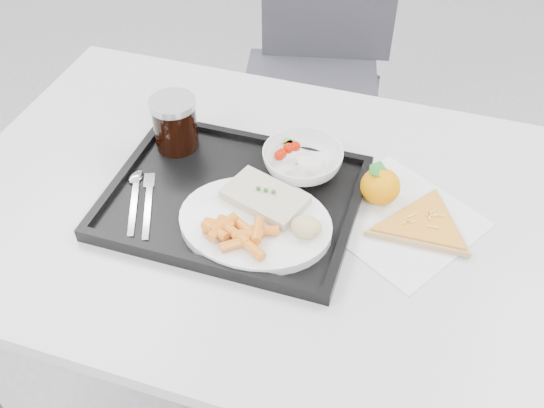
% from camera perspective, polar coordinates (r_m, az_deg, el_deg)
% --- Properties ---
extents(table, '(1.20, 0.80, 0.75)m').
position_cam_1_polar(table, '(1.17, -0.30, -2.29)').
color(table, silver).
rests_on(table, ground).
extents(chair, '(0.50, 0.50, 0.93)m').
position_cam_1_polar(chair, '(1.96, 4.34, 13.88)').
color(chair, '#323138').
rests_on(chair, ground).
extents(tray, '(0.45, 0.35, 0.03)m').
position_cam_1_polar(tray, '(1.12, -3.63, 0.51)').
color(tray, black).
rests_on(tray, table).
extents(dinner_plate, '(0.27, 0.27, 0.02)m').
position_cam_1_polar(dinner_plate, '(1.05, -1.60, -1.82)').
color(dinner_plate, white).
rests_on(dinner_plate, tray).
extents(fish_fillet, '(0.16, 0.13, 0.03)m').
position_cam_1_polar(fish_fillet, '(1.07, -0.66, 0.64)').
color(fish_fillet, beige).
rests_on(fish_fillet, dinner_plate).
extents(bread_roll, '(0.07, 0.06, 0.03)m').
position_cam_1_polar(bread_roll, '(1.01, 3.24, -2.16)').
color(bread_roll, '#DEB97D').
rests_on(bread_roll, dinner_plate).
extents(salad_bowl, '(0.15, 0.15, 0.05)m').
position_cam_1_polar(salad_bowl, '(1.15, 2.90, 4.09)').
color(salad_bowl, white).
rests_on(salad_bowl, tray).
extents(cola_glass, '(0.09, 0.09, 0.11)m').
position_cam_1_polar(cola_glass, '(1.20, -9.13, 7.58)').
color(cola_glass, black).
rests_on(cola_glass, tray).
extents(cutlery, '(0.11, 0.17, 0.01)m').
position_cam_1_polar(cutlery, '(1.14, -12.33, 0.87)').
color(cutlery, silver).
rests_on(cutlery, tray).
extents(napkin, '(0.34, 0.33, 0.00)m').
position_cam_1_polar(napkin, '(1.11, 11.73, -1.37)').
color(napkin, silver).
rests_on(napkin, table).
extents(tangerine, '(0.09, 0.09, 0.07)m').
position_cam_1_polar(tangerine, '(1.12, 10.16, 1.67)').
color(tangerine, orange).
rests_on(tangerine, napkin).
extents(pizza_slice, '(0.29, 0.29, 0.02)m').
position_cam_1_polar(pizza_slice, '(1.10, 14.05, -1.93)').
color(pizza_slice, '#D4B660').
rests_on(pizza_slice, napkin).
extents(carrot_pile, '(0.13, 0.08, 0.03)m').
position_cam_1_polar(carrot_pile, '(1.01, -3.43, -2.63)').
color(carrot_pile, orange).
rests_on(carrot_pile, dinner_plate).
extents(salad_contents, '(0.10, 0.08, 0.02)m').
position_cam_1_polar(salad_contents, '(1.13, 2.85, 4.17)').
color(salad_contents, '#B21300').
rests_on(salad_contents, salad_bowl).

